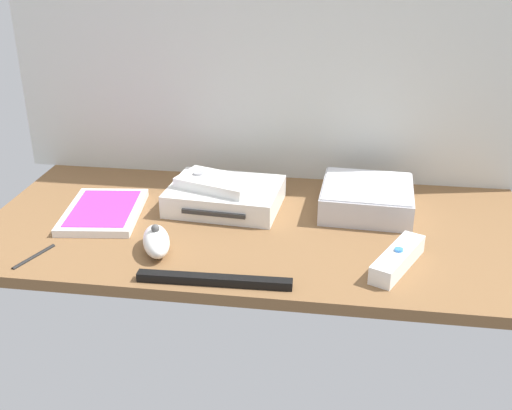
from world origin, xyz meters
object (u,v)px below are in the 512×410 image
game_console (225,196)px  remote_classic_pad (216,183)px  sensor_bar (214,280)px  remote_wand (398,259)px  remote_nunchuk (156,241)px  game_case (104,211)px  stylus_pen (34,255)px  mini_computer (367,198)px

game_console → remote_classic_pad: (-1.45, -1.09, 3.21)cm
remote_classic_pad → sensor_bar: (5.14, -27.19, -4.71)cm
remote_wand → remote_nunchuk: 39.68cm
game_case → sensor_bar: 33.38cm
remote_classic_pad → sensor_bar: 28.07cm
game_case → stylus_pen: 18.20cm
mini_computer → sensor_bar: size_ratio=0.74×
game_console → remote_wand: game_console is taller
remote_classic_pad → stylus_pen: size_ratio=1.80×
game_case → remote_wand: remote_wand is taller
game_console → game_case: size_ratio=1.08×
remote_nunchuk → remote_classic_pad: remote_classic_pad is taller
sensor_bar → remote_classic_pad: bearing=99.1°
remote_nunchuk → remote_classic_pad: (6.50, 18.56, 3.37)cm
remote_wand → remote_classic_pad: size_ratio=0.92×
remote_nunchuk → stylus_pen: 20.30cm
mini_computer → remote_classic_pad: remote_classic_pad is taller
stylus_pen → remote_wand: bearing=5.1°
game_console → remote_nunchuk: remote_nunchuk is taller
remote_wand → sensor_bar: remote_wand is taller
remote_wand → remote_nunchuk: remote_nunchuk is taller
game_console → remote_wand: (31.73, -19.07, -0.69)cm
stylus_pen → remote_classic_pad: bearing=41.7°
remote_wand → mini_computer: bearing=127.7°
remote_classic_pad → stylus_pen: 35.40cm
game_console → stylus_pen: game_console is taller
mini_computer → remote_nunchuk: mini_computer is taller
remote_wand → remote_nunchuk: bearing=-153.8°
game_console → mini_computer: size_ratio=1.24×
game_case → remote_wand: (53.79, -12.02, 0.75)cm
stylus_pen → remote_nunchuk: bearing=13.6°
mini_computer → stylus_pen: size_ratio=1.98×
game_console → stylus_pen: 36.89cm
remote_classic_pad → game_console: bearing=55.4°
mini_computer → remote_classic_pad: 28.86cm
game_case → remote_nunchuk: 18.96cm
game_case → remote_classic_pad: (20.61, 5.97, 4.65)cm
game_case → stylus_pen: bearing=-114.9°
remote_wand → remote_classic_pad: remote_classic_pad is taller
game_console → sensor_bar: (3.70, -28.28, -1.50)cm
mini_computer → sensor_bar: mini_computer is taller
game_console → remote_wand: size_ratio=1.49×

